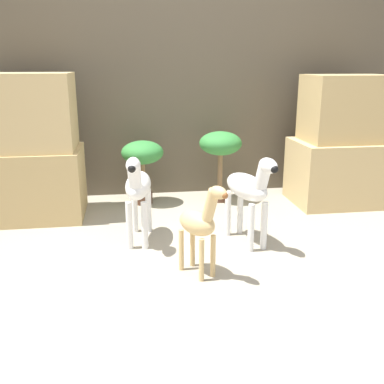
{
  "coord_description": "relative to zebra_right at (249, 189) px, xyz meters",
  "views": [
    {
      "loc": [
        -0.51,
        -2.21,
        1.13
      ],
      "look_at": [
        -0.11,
        0.53,
        0.33
      ],
      "focal_mm": 42.0,
      "sensor_mm": 36.0,
      "label": 1
    }
  ],
  "objects": [
    {
      "name": "potted_palm_front",
      "position": [
        0.01,
        0.94,
        0.1
      ],
      "size": [
        0.35,
        0.35,
        0.59
      ],
      "color": "#513323",
      "rests_on": "ground_plane"
    },
    {
      "name": "giraffe_figurine",
      "position": [
        -0.38,
        -0.4,
        -0.06
      ],
      "size": [
        0.26,
        0.35,
        0.54
      ],
      "color": "tan",
      "rests_on": "ground_plane"
    },
    {
      "name": "rock_pillar_left",
      "position": [
        -1.48,
        0.76,
        0.14
      ],
      "size": [
        0.77,
        0.56,
        1.06
      ],
      "color": "tan",
      "rests_on": "ground_plane"
    },
    {
      "name": "rock_pillar_right",
      "position": [
        0.99,
        0.76,
        0.1
      ],
      "size": [
        0.77,
        0.56,
        1.04
      ],
      "color": "tan",
      "rests_on": "ground_plane"
    },
    {
      "name": "potted_palm_back",
      "position": [
        -0.63,
        0.96,
        0.03
      ],
      "size": [
        0.34,
        0.34,
        0.53
      ],
      "color": "#513323",
      "rests_on": "ground_plane"
    },
    {
      "name": "wall_back",
      "position": [
        -0.24,
        1.3,
        0.73
      ],
      "size": [
        6.4,
        0.08,
        2.2
      ],
      "color": "brown",
      "rests_on": "ground_plane"
    },
    {
      "name": "zebra_right",
      "position": [
        0.0,
        0.0,
        0.0
      ],
      "size": [
        0.27,
        0.53,
        0.6
      ],
      "color": "white",
      "rests_on": "ground_plane"
    },
    {
      "name": "ground_plane",
      "position": [
        -0.24,
        -0.43,
        -0.37
      ],
      "size": [
        14.0,
        14.0,
        0.0
      ],
      "primitive_type": "plane",
      "color": "#9E937F"
    },
    {
      "name": "zebra_left",
      "position": [
        -0.69,
        0.14,
        0.0
      ],
      "size": [
        0.22,
        0.54,
        0.6
      ],
      "color": "white",
      "rests_on": "ground_plane"
    }
  ]
}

